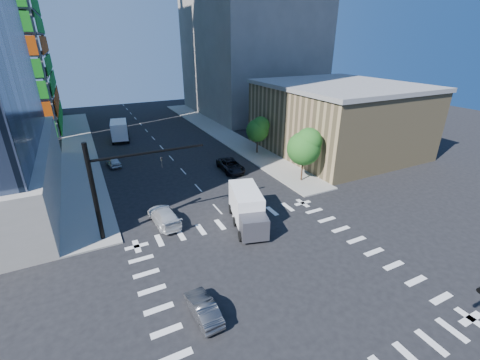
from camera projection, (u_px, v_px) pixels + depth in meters
ground at (279, 277)px, 24.54m from camera, size 160.00×160.00×0.00m
road_markings at (279, 277)px, 24.54m from camera, size 20.00×20.00×0.01m
sidewalk_ne at (220, 132)px, 62.34m from camera, size 5.00×60.00×0.15m
sidewalk_nw at (79, 151)px, 52.03m from camera, size 5.00×60.00×0.15m
commercial_building at (337, 118)px, 50.67m from camera, size 20.50×22.50×10.60m
bg_building_ne at (250, 52)px, 74.95m from camera, size 24.00×30.00×28.00m
signal_mast_nw at (111, 181)px, 27.59m from camera, size 10.20×0.40×9.00m
tree_south at (305, 146)px, 39.21m from camera, size 4.16×4.16×6.82m
tree_north at (259, 129)px, 49.42m from camera, size 3.54×3.52×5.78m
car_nb_far at (231, 166)px, 44.04m from camera, size 2.81×5.64×1.54m
car_sb_near at (164, 216)px, 31.48m from camera, size 2.58×5.53×1.56m
car_sb_mid at (113, 162)px, 45.73m from camera, size 2.01×4.04×1.32m
car_sb_cross at (203, 308)px, 20.86m from camera, size 1.55×3.99×1.30m
box_truck_near at (248, 212)px, 30.75m from camera, size 4.37×6.93×3.37m
box_truck_far at (120, 131)px, 57.54m from camera, size 3.73×7.05×3.53m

